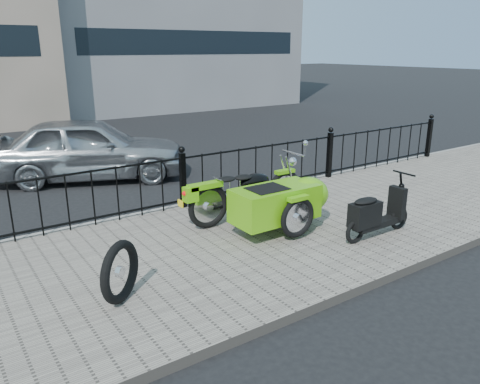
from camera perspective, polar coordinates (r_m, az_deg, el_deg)
ground at (r=7.23m, az=-1.97°, el=-5.47°), size 120.00×120.00×0.00m
sidewalk at (r=6.82m, az=0.30°, el=-6.34°), size 30.00×3.80×0.12m
curb at (r=8.38m, az=-7.29°, el=-1.92°), size 30.00×0.10×0.12m
iron_fence at (r=8.10m, az=-6.97°, el=1.33°), size 14.11×0.11×1.08m
motorcycle_sidecar at (r=7.11m, az=4.72°, el=-0.80°), size 2.28×1.48×0.98m
scooter at (r=7.05m, az=16.10°, el=-2.66°), size 1.33×0.39×0.90m
spare_tire at (r=5.27m, az=-14.41°, el=-9.41°), size 0.61×0.52×0.70m
sedan_car at (r=10.70m, az=-17.93°, el=5.08°), size 4.37×3.08×1.38m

